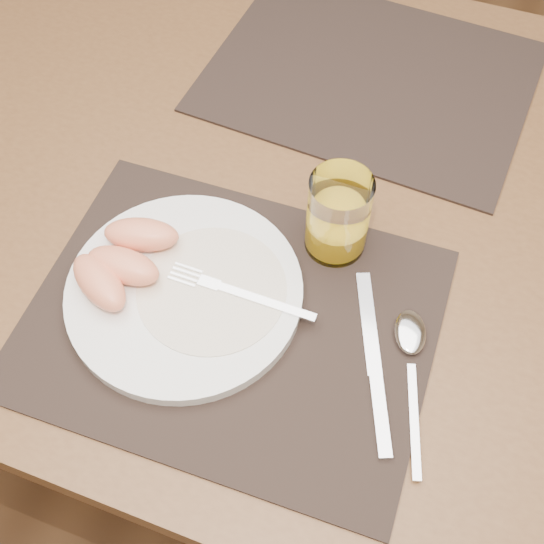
{
  "coord_description": "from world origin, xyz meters",
  "views": [
    {
      "loc": [
        0.15,
        -0.55,
        1.43
      ],
      "look_at": [
        0.0,
        -0.15,
        0.77
      ],
      "focal_mm": 45.0,
      "sensor_mm": 36.0,
      "label": 1
    }
  ],
  "objects": [
    {
      "name": "table",
      "position": [
        0.0,
        0.0,
        0.67
      ],
      "size": [
        1.4,
        0.9,
        0.75
      ],
      "color": "brown",
      "rests_on": "ground"
    },
    {
      "name": "fork",
      "position": [
        -0.03,
        -0.19,
        0.77
      ],
      "size": [
        0.17,
        0.02,
        0.0
      ],
      "color": "silver",
      "rests_on": "plate"
    },
    {
      "name": "juice_glass",
      "position": [
        0.05,
        -0.08,
        0.8
      ],
      "size": [
        0.07,
        0.07,
        0.11
      ],
      "color": "white",
      "rests_on": "placemat_near"
    },
    {
      "name": "ground",
      "position": [
        0.0,
        0.0,
        0.0
      ],
      "size": [
        5.0,
        5.0,
        0.0
      ],
      "primitive_type": "plane",
      "color": "#54351D",
      "rests_on": "ground"
    },
    {
      "name": "placemat_near",
      "position": [
        -0.02,
        -0.22,
        0.75
      ],
      "size": [
        0.46,
        0.36,
        0.0
      ],
      "primitive_type": "cube",
      "rotation": [
        0.0,
        0.0,
        0.02
      ],
      "color": "black",
      "rests_on": "table"
    },
    {
      "name": "placemat_far",
      "position": [
        0.01,
        0.22,
        0.75
      ],
      "size": [
        0.47,
        0.38,
        0.0
      ],
      "primitive_type": "cube",
      "rotation": [
        0.0,
        0.0,
        -0.06
      ],
      "color": "black",
      "rests_on": "table"
    },
    {
      "name": "plate_dressing",
      "position": [
        -0.05,
        -0.2,
        0.77
      ],
      "size": [
        0.17,
        0.17,
        0.0
      ],
      "color": "white",
      "rests_on": "plate"
    },
    {
      "name": "plate",
      "position": [
        -0.08,
        -0.21,
        0.76
      ],
      "size": [
        0.27,
        0.27,
        0.02
      ],
      "primitive_type": "cylinder",
      "color": "white",
      "rests_on": "placemat_near"
    },
    {
      "name": "knife",
      "position": [
        0.15,
        -0.23,
        0.76
      ],
      "size": [
        0.1,
        0.21,
        0.01
      ],
      "color": "silver",
      "rests_on": "placemat_near"
    },
    {
      "name": "grapefruit_wedges",
      "position": [
        -0.16,
        -0.21,
        0.79
      ],
      "size": [
        0.11,
        0.15,
        0.04
      ],
      "color": "#F38E63",
      "rests_on": "plate"
    },
    {
      "name": "spoon",
      "position": [
        0.17,
        -0.18,
        0.76
      ],
      "size": [
        0.08,
        0.19,
        0.01
      ],
      "color": "silver",
      "rests_on": "placemat_near"
    }
  ]
}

